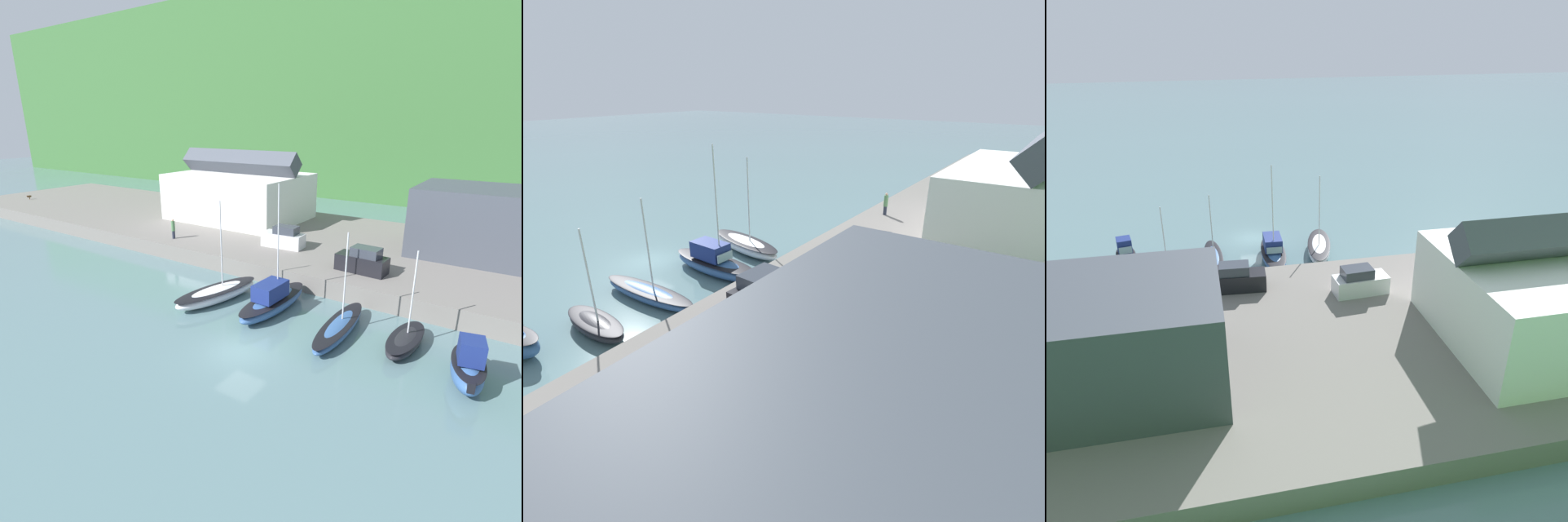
{
  "view_description": "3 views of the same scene",
  "coord_description": "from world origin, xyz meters",
  "views": [
    {
      "loc": [
        13.26,
        -17.69,
        13.48
      ],
      "look_at": [
        -4.59,
        9.24,
        2.45
      ],
      "focal_mm": 28.0,
      "sensor_mm": 36.0,
      "label": 1
    },
    {
      "loc": [
        18.42,
        26.19,
        12.94
      ],
      "look_at": [
        -2.8,
        11.3,
        1.8
      ],
      "focal_mm": 28.0,
      "sensor_mm": 36.0,
      "label": 2
    },
    {
      "loc": [
        4.83,
        49.47,
        20.78
      ],
      "look_at": [
        -3.85,
        9.59,
        1.42
      ],
      "focal_mm": 35.0,
      "sensor_mm": 36.0,
      "label": 3
    }
  ],
  "objects": [
    {
      "name": "moored_boat_1",
      "position": [
        -1.34,
        5.95,
        0.88
      ],
      "size": [
        2.53,
        7.96,
        9.48
      ],
      "rotation": [
        0.0,
        0.0,
        -0.04
      ],
      "color": "#33568E",
      "rests_on": "ground_plane"
    },
    {
      "name": "ground_plane",
      "position": [
        0.0,
        0.0,
        0.0
      ],
      "size": [
        320.0,
        320.0,
        0.0
      ],
      "primitive_type": "plane",
      "color": "slate"
    },
    {
      "name": "moored_boat_0",
      "position": [
        -6.01,
        5.11,
        0.64
      ],
      "size": [
        3.88,
        8.07,
        7.98
      ],
      "rotation": [
        0.0,
        0.0,
        -0.22
      ],
      "color": "white",
      "rests_on": "ground_plane"
    },
    {
      "name": "parked_car_0",
      "position": [
        2.62,
        13.77,
        2.49
      ],
      "size": [
        4.31,
        2.06,
        2.16
      ],
      "rotation": [
        0.0,
        0.0,
        1.51
      ],
      "color": "black",
      "rests_on": "quay_promenade"
    },
    {
      "name": "person_on_quay",
      "position": [
        -18.02,
        12.47,
        2.67
      ],
      "size": [
        0.4,
        0.4,
        2.14
      ],
      "color": "#232838",
      "rests_on": "quay_promenade"
    },
    {
      "name": "harbor_clubhouse",
      "position": [
        -18.03,
        24.5,
        4.7
      ],
      "size": [
        16.48,
        12.09,
        8.69
      ],
      "color": "white",
      "rests_on": "quay_promenade"
    },
    {
      "name": "moored_boat_3",
      "position": [
        8.39,
        6.07,
        0.52
      ],
      "size": [
        2.07,
        5.24,
        6.33
      ],
      "rotation": [
        0.0,
        0.0,
        -0.06
      ],
      "color": "black",
      "rests_on": "ground_plane"
    },
    {
      "name": "moored_boat_4",
      "position": [
        12.15,
        4.21,
        1.01
      ],
      "size": [
        2.58,
        4.61,
        2.74
      ],
      "rotation": [
        0.0,
        0.0,
        0.2
      ],
      "color": "#33568E",
      "rests_on": "ground_plane"
    },
    {
      "name": "parked_car_1",
      "position": [
        -6.54,
        16.37,
        2.49
      ],
      "size": [
        4.32,
        2.09,
        2.16
      ],
      "rotation": [
        0.0,
        0.0,
        1.64
      ],
      "color": "silver",
      "rests_on": "quay_promenade"
    },
    {
      "name": "quay_promenade",
      "position": [
        0.0,
        21.86,
        0.79
      ],
      "size": [
        125.47,
        23.02,
        1.57
      ],
      "color": "slate",
      "rests_on": "ground_plane"
    },
    {
      "name": "moored_boat_2",
      "position": [
        4.23,
        5.39,
        0.51
      ],
      "size": [
        1.98,
        7.93,
        6.94
      ],
      "rotation": [
        0.0,
        0.0,
        0.04
      ],
      "color": "#33568E",
      "rests_on": "ground_plane"
    }
  ]
}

